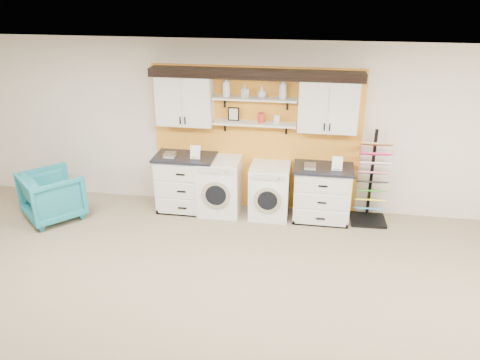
% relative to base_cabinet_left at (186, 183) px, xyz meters
% --- Properties ---
extents(ceiling, '(10.00, 10.00, 0.00)m').
position_rel_base_cabinet_left_xyz_m(ceiling, '(1.13, -3.64, 2.31)').
color(ceiling, white).
rests_on(ceiling, wall_back).
extents(wall_back, '(10.00, 0.00, 10.00)m').
position_rel_base_cabinet_left_xyz_m(wall_back, '(1.13, 0.36, 0.91)').
color(wall_back, beige).
rests_on(wall_back, floor).
extents(accent_panel, '(3.40, 0.07, 2.40)m').
position_rel_base_cabinet_left_xyz_m(accent_panel, '(1.13, 0.32, 0.71)').
color(accent_panel, orange).
rests_on(accent_panel, wall_back).
extents(upper_cabinet_left, '(0.90, 0.35, 0.84)m').
position_rel_base_cabinet_left_xyz_m(upper_cabinet_left, '(0.00, 0.15, 1.39)').
color(upper_cabinet_left, silver).
rests_on(upper_cabinet_left, wall_back).
extents(upper_cabinet_right, '(0.90, 0.35, 0.84)m').
position_rel_base_cabinet_left_xyz_m(upper_cabinet_right, '(2.26, 0.15, 1.39)').
color(upper_cabinet_right, silver).
rests_on(upper_cabinet_right, wall_back).
extents(shelf_lower, '(1.32, 0.28, 0.03)m').
position_rel_base_cabinet_left_xyz_m(shelf_lower, '(1.13, 0.16, 1.04)').
color(shelf_lower, silver).
rests_on(shelf_lower, wall_back).
extents(shelf_upper, '(1.32, 0.28, 0.03)m').
position_rel_base_cabinet_left_xyz_m(shelf_upper, '(1.13, 0.16, 1.44)').
color(shelf_upper, silver).
rests_on(shelf_upper, wall_back).
extents(crown_molding, '(3.30, 0.41, 0.13)m').
position_rel_base_cabinet_left_xyz_m(crown_molding, '(1.13, 0.17, 1.84)').
color(crown_molding, black).
rests_on(crown_molding, wall_back).
extents(picture_frame, '(0.18, 0.02, 0.22)m').
position_rel_base_cabinet_left_xyz_m(picture_frame, '(0.78, 0.21, 1.17)').
color(picture_frame, black).
rests_on(picture_frame, shelf_lower).
extents(canister_red, '(0.11, 0.11, 0.16)m').
position_rel_base_cabinet_left_xyz_m(canister_red, '(1.23, 0.16, 1.14)').
color(canister_red, red).
rests_on(canister_red, shelf_lower).
extents(canister_cream, '(0.10, 0.10, 0.14)m').
position_rel_base_cabinet_left_xyz_m(canister_cream, '(1.48, 0.16, 1.13)').
color(canister_cream, silver).
rests_on(canister_cream, shelf_lower).
extents(base_cabinet_left, '(1.00, 0.66, 0.97)m').
position_rel_base_cabinet_left_xyz_m(base_cabinet_left, '(0.00, 0.00, 0.00)').
color(base_cabinet_left, silver).
rests_on(base_cabinet_left, floor).
extents(base_cabinet_right, '(0.94, 0.66, 0.92)m').
position_rel_base_cabinet_left_xyz_m(base_cabinet_right, '(2.26, 0.00, -0.03)').
color(base_cabinet_right, silver).
rests_on(base_cabinet_right, floor).
extents(washer, '(0.68, 0.71, 0.94)m').
position_rel_base_cabinet_left_xyz_m(washer, '(0.58, -0.00, -0.01)').
color(washer, white).
rests_on(washer, floor).
extents(dryer, '(0.63, 0.71, 0.88)m').
position_rel_base_cabinet_left_xyz_m(dryer, '(1.41, -0.00, -0.04)').
color(dryer, white).
rests_on(dryer, floor).
extents(sample_rack, '(0.57, 0.48, 1.52)m').
position_rel_base_cabinet_left_xyz_m(sample_rack, '(3.03, 0.03, 0.01)').
color(sample_rack, black).
rests_on(sample_rack, floor).
extents(armchair, '(1.21, 1.21, 0.79)m').
position_rel_base_cabinet_left_xyz_m(armchair, '(-2.08, -0.64, -0.09)').
color(armchair, teal).
rests_on(armchair, floor).
extents(soap_bottle_a, '(0.18, 0.18, 0.33)m').
position_rel_base_cabinet_left_xyz_m(soap_bottle_a, '(0.68, 0.16, 1.62)').
color(soap_bottle_a, silver).
rests_on(soap_bottle_a, shelf_upper).
extents(soap_bottle_b, '(0.12, 0.13, 0.20)m').
position_rel_base_cabinet_left_xyz_m(soap_bottle_b, '(0.97, 0.16, 1.56)').
color(soap_bottle_b, silver).
rests_on(soap_bottle_b, shelf_upper).
extents(soap_bottle_c, '(0.20, 0.20, 0.18)m').
position_rel_base_cabinet_left_xyz_m(soap_bottle_c, '(1.24, 0.16, 1.55)').
color(soap_bottle_c, silver).
rests_on(soap_bottle_c, shelf_upper).
extents(soap_bottle_d, '(0.18, 0.18, 0.33)m').
position_rel_base_cabinet_left_xyz_m(soap_bottle_d, '(1.56, 0.16, 1.62)').
color(soap_bottle_d, silver).
rests_on(soap_bottle_d, shelf_upper).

